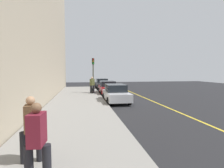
% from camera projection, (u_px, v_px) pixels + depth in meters
% --- Properties ---
extents(ground_plane, '(56.00, 56.00, 0.00)m').
position_uv_depth(ground_plane, '(116.00, 102.00, 15.32)').
color(ground_plane, black).
extents(sidewalk, '(28.00, 4.60, 0.15)m').
position_uv_depth(sidewalk, '(78.00, 102.00, 14.76)').
color(sidewalk, gray).
rests_on(sidewalk, ground).
extents(building_facade, '(32.00, 0.80, 15.00)m').
position_uv_depth(building_facade, '(41.00, 9.00, 13.76)').
color(building_facade, tan).
rests_on(building_facade, ground).
extents(lane_stripe_centre, '(28.00, 0.14, 0.01)m').
position_uv_depth(lane_stripe_centre, '(151.00, 101.00, 15.86)').
color(lane_stripe_centre, gold).
rests_on(lane_stripe_centre, ground).
extents(parked_car_charcoal, '(4.68, 1.97, 1.51)m').
position_uv_depth(parked_car_charcoal, '(102.00, 83.00, 27.23)').
color(parked_car_charcoal, black).
rests_on(parked_car_charcoal, ground).
extents(parked_car_red, '(4.29, 1.93, 1.51)m').
position_uv_depth(parked_car_red, '(108.00, 87.00, 20.46)').
color(parked_car_red, black).
rests_on(parked_car_red, ground).
extents(parked_car_silver, '(4.34, 1.90, 1.51)m').
position_uv_depth(parked_car_silver, '(116.00, 93.00, 15.09)').
color(parked_car_silver, black).
rests_on(parked_car_silver, ground).
extents(pedestrian_burgundy_coat, '(0.51, 0.59, 1.80)m').
position_uv_depth(pedestrian_burgundy_coat, '(37.00, 140.00, 3.92)').
color(pedestrian_burgundy_coat, black).
rests_on(pedestrian_burgundy_coat, sidewalk).
extents(pedestrian_olive_coat, '(0.58, 0.58, 1.86)m').
position_uv_depth(pedestrian_olive_coat, '(92.00, 84.00, 20.26)').
color(pedestrian_olive_coat, black).
rests_on(pedestrian_olive_coat, sidewalk).
extents(pedestrian_brown_coat, '(0.53, 0.60, 1.82)m').
position_uv_depth(pedestrian_brown_coat, '(31.00, 127.00, 4.79)').
color(pedestrian_brown_coat, black).
rests_on(pedestrian_brown_coat, sidewalk).
extents(traffic_light_pole, '(0.35, 0.26, 4.00)m').
position_uv_depth(traffic_light_pole, '(93.00, 69.00, 20.38)').
color(traffic_light_pole, '#2D2D19').
rests_on(traffic_light_pole, sidewalk).
extents(rolling_suitcase, '(0.34, 0.22, 0.92)m').
position_uv_depth(rolling_suitcase, '(92.00, 91.00, 19.93)').
color(rolling_suitcase, black).
rests_on(rolling_suitcase, sidewalk).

